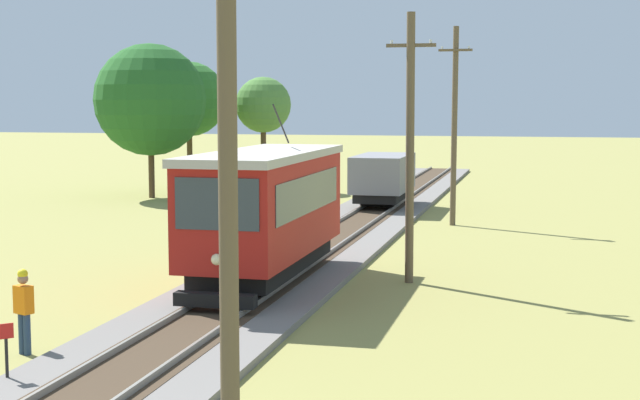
{
  "coord_description": "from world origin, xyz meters",
  "views": [
    {
      "loc": [
        7.55,
        -10.25,
        5.21
      ],
      "look_at": [
        0.7,
        18.36,
        2.11
      ],
      "focal_mm": 53.02,
      "sensor_mm": 36.0,
      "label": 1
    }
  ],
  "objects_px": {
    "utility_pole_mid": "(454,124)",
    "gravel_pile": "(304,185)",
    "trackside_signal_marker": "(6,351)",
    "tree_left_near": "(189,99)",
    "tree_right_near": "(150,100)",
    "track_worker": "(24,307)",
    "utility_pole_foreground": "(228,187)",
    "freight_car": "(383,177)",
    "utility_pole_near_tram": "(410,146)",
    "red_tram": "(266,209)",
    "tree_left_far": "(263,105)"
  },
  "relations": [
    {
      "from": "utility_pole_near_tram",
      "to": "tree_left_near",
      "type": "height_order",
      "value": "utility_pole_near_tram"
    },
    {
      "from": "utility_pole_foreground",
      "to": "trackside_signal_marker",
      "type": "distance_m",
      "value": 7.9
    },
    {
      "from": "red_tram",
      "to": "trackside_signal_marker",
      "type": "bearing_deg",
      "value": -100.87
    },
    {
      "from": "utility_pole_near_tram",
      "to": "tree_left_far",
      "type": "relative_size",
      "value": 1.16
    },
    {
      "from": "gravel_pile",
      "to": "tree_left_far",
      "type": "bearing_deg",
      "value": 131.35
    },
    {
      "from": "freight_car",
      "to": "utility_pole_foreground",
      "type": "relative_size",
      "value": 0.64
    },
    {
      "from": "red_tram",
      "to": "utility_pole_near_tram",
      "type": "height_order",
      "value": "utility_pole_near_tram"
    },
    {
      "from": "trackside_signal_marker",
      "to": "gravel_pile",
      "type": "distance_m",
      "value": 33.94
    },
    {
      "from": "utility_pole_foreground",
      "to": "utility_pole_near_tram",
      "type": "height_order",
      "value": "utility_pole_foreground"
    },
    {
      "from": "freight_car",
      "to": "tree_left_far",
      "type": "height_order",
      "value": "tree_left_far"
    },
    {
      "from": "gravel_pile",
      "to": "tree_right_near",
      "type": "distance_m",
      "value": 9.39
    },
    {
      "from": "freight_car",
      "to": "utility_pole_foreground",
      "type": "xyz_separation_m",
      "value": [
        3.81,
        -33.64,
        2.6
      ]
    },
    {
      "from": "freight_car",
      "to": "tree_right_near",
      "type": "xyz_separation_m",
      "value": [
        -13.05,
        2.64,
        3.69
      ]
    },
    {
      "from": "freight_car",
      "to": "tree_left_near",
      "type": "distance_m",
      "value": 14.73
    },
    {
      "from": "utility_pole_foreground",
      "to": "tree_left_far",
      "type": "xyz_separation_m",
      "value": [
        -12.28,
        41.9,
        0.77
      ]
    },
    {
      "from": "utility_pole_mid",
      "to": "gravel_pile",
      "type": "bearing_deg",
      "value": 134.17
    },
    {
      "from": "red_tram",
      "to": "utility_pole_near_tram",
      "type": "bearing_deg",
      "value": 22.22
    },
    {
      "from": "utility_pole_near_tram",
      "to": "gravel_pile",
      "type": "bearing_deg",
      "value": 111.65
    },
    {
      "from": "tree_left_near",
      "to": "tree_right_near",
      "type": "relative_size",
      "value": 0.9
    },
    {
      "from": "utility_pole_near_tram",
      "to": "tree_right_near",
      "type": "distance_m",
      "value": 26.6
    },
    {
      "from": "tree_right_near",
      "to": "gravel_pile",
      "type": "bearing_deg",
      "value": 11.91
    },
    {
      "from": "freight_car",
      "to": "tree_right_near",
      "type": "relative_size",
      "value": 0.63
    },
    {
      "from": "red_tram",
      "to": "tree_left_far",
      "type": "relative_size",
      "value": 1.3
    },
    {
      "from": "tree_left_near",
      "to": "utility_pole_foreground",
      "type": "bearing_deg",
      "value": -68.06
    },
    {
      "from": "utility_pole_foreground",
      "to": "tree_right_near",
      "type": "bearing_deg",
      "value": 114.93
    },
    {
      "from": "gravel_pile",
      "to": "tree_right_near",
      "type": "bearing_deg",
      "value": -168.09
    },
    {
      "from": "track_worker",
      "to": "tree_left_near",
      "type": "relative_size",
      "value": 0.24
    },
    {
      "from": "tree_left_near",
      "to": "track_worker",
      "type": "bearing_deg",
      "value": -74.18
    },
    {
      "from": "red_tram",
      "to": "utility_pole_foreground",
      "type": "distance_m",
      "value": 14.82
    },
    {
      "from": "gravel_pile",
      "to": "track_worker",
      "type": "xyz_separation_m",
      "value": [
        2.22,
        -31.71,
        0.29
      ]
    },
    {
      "from": "trackside_signal_marker",
      "to": "tree_left_near",
      "type": "height_order",
      "value": "tree_left_near"
    },
    {
      "from": "tree_left_far",
      "to": "track_worker",
      "type": "bearing_deg",
      "value": -80.96
    },
    {
      "from": "trackside_signal_marker",
      "to": "gravel_pile",
      "type": "bearing_deg",
      "value": 95.24
    },
    {
      "from": "freight_car",
      "to": "gravel_pile",
      "type": "height_order",
      "value": "freight_car"
    },
    {
      "from": "utility_pole_near_tram",
      "to": "tree_left_far",
      "type": "distance_m",
      "value": 28.91
    },
    {
      "from": "utility_pole_near_tram",
      "to": "trackside_signal_marker",
      "type": "xyz_separation_m",
      "value": [
        -5.73,
        -11.56,
        -3.26
      ]
    },
    {
      "from": "trackside_signal_marker",
      "to": "freight_car",
      "type": "bearing_deg",
      "value": 86.27
    },
    {
      "from": "red_tram",
      "to": "gravel_pile",
      "type": "relative_size",
      "value": 3.31
    },
    {
      "from": "red_tram",
      "to": "track_worker",
      "type": "height_order",
      "value": "red_tram"
    },
    {
      "from": "utility_pole_near_tram",
      "to": "trackside_signal_marker",
      "type": "relative_size",
      "value": 6.5
    },
    {
      "from": "utility_pole_foreground",
      "to": "track_worker",
      "type": "height_order",
      "value": "utility_pole_foreground"
    },
    {
      "from": "trackside_signal_marker",
      "to": "utility_pole_mid",
      "type": "bearing_deg",
      "value": 76.95
    },
    {
      "from": "freight_car",
      "to": "utility_pole_mid",
      "type": "relative_size",
      "value": 0.63
    },
    {
      "from": "tree_right_near",
      "to": "tree_left_near",
      "type": "bearing_deg",
      "value": 82.49
    },
    {
      "from": "trackside_signal_marker",
      "to": "tree_left_far",
      "type": "bearing_deg",
      "value": 99.85
    },
    {
      "from": "freight_car",
      "to": "tree_right_near",
      "type": "distance_m",
      "value": 13.82
    },
    {
      "from": "freight_car",
      "to": "tree_left_far",
      "type": "bearing_deg",
      "value": 135.72
    },
    {
      "from": "utility_pole_foreground",
      "to": "utility_pole_mid",
      "type": "height_order",
      "value": "utility_pole_mid"
    },
    {
      "from": "tree_left_far",
      "to": "tree_left_near",
      "type": "bearing_deg",
      "value": -160.75
    },
    {
      "from": "track_worker",
      "to": "utility_pole_foreground",
      "type": "bearing_deg",
      "value": -111.93
    }
  ]
}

